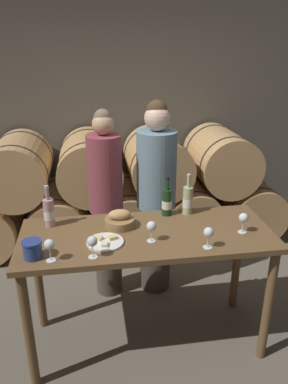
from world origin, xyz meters
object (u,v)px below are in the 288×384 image
at_px(wine_glass_right, 209,233).
at_px(person_right, 156,199).
at_px(wine_glass_left, 92,242).
at_px(wine_glass_far_right, 244,219).
at_px(wine_bottle_rose, 49,212).
at_px(blue_crock, 32,249).
at_px(person_left, 106,205).
at_px(wine_glass_center, 151,227).
at_px(bread_basket, 120,220).
at_px(wine_bottle_red, 167,202).
at_px(wine_bottle_white, 188,200).
at_px(cheese_plate, 105,242).
at_px(wine_glass_far_left, 49,245).
at_px(tasting_table, 147,249).

bearing_deg(wine_glass_right, person_right, 100.14).
height_order(wine_glass_left, wine_glass_far_right, same).
distance_m(wine_bottle_rose, blue_crock, 0.43).
bearing_deg(wine_glass_left, wine_bottle_rose, 121.96).
xyz_separation_m(person_left, wine_glass_center, (0.26, -0.80, 0.18)).
relative_size(wine_glass_center, wine_glass_far_right, 1.00).
xyz_separation_m(person_left, bread_basket, (0.07, -0.55, 0.12)).
distance_m(wine_bottle_rose, wine_glass_right, 1.12).
xyz_separation_m(wine_bottle_red, bread_basket, (-0.37, -0.14, -0.06)).
height_order(wine_bottle_red, wine_glass_far_right, wine_bottle_red).
height_order(wine_bottle_white, cheese_plate, wine_bottle_white).
bearing_deg(wine_bottle_white, cheese_plate, -150.83).
xyz_separation_m(blue_crock, wine_glass_far_left, (0.11, -0.05, 0.04)).
bearing_deg(wine_bottle_white, wine_glass_far_right, -49.84).
height_order(wine_bottle_red, wine_bottle_white, wine_bottle_white).
relative_size(wine_bottle_red, wine_glass_right, 2.13).
bearing_deg(wine_glass_center, wine_glass_far_right, 2.42).
bearing_deg(wine_bottle_red, wine_glass_far_left, -147.64).
bearing_deg(wine_glass_left, cheese_plate, 62.69).
relative_size(person_right, cheese_plate, 7.17).
distance_m(cheese_plate, wine_glass_right, 0.67).
bearing_deg(person_right, wine_bottle_rose, -151.48).
height_order(tasting_table, person_left, person_left).
height_order(wine_glass_center, wine_glass_right, same).
height_order(wine_bottle_red, wine_glass_far_left, wine_bottle_red).
height_order(person_left, wine_glass_right, person_left).
bearing_deg(wine_glass_right, cheese_plate, 166.51).
bearing_deg(wine_glass_far_right, cheese_plate, -179.55).
relative_size(wine_glass_far_left, wine_glass_right, 1.00).
relative_size(tasting_table, wine_bottle_red, 5.66).
relative_size(person_right, bread_basket, 8.19).
bearing_deg(blue_crock, wine_glass_right, -2.46).
height_order(person_left, wine_glass_far_left, person_left).
relative_size(wine_bottle_red, blue_crock, 2.53).
bearing_deg(wine_glass_left, wine_bottle_red, 42.43).
relative_size(tasting_table, wine_bottle_rose, 5.69).
xyz_separation_m(tasting_table, wine_glass_far_right, (0.65, -0.09, 0.24)).
xyz_separation_m(tasting_table, bread_basket, (-0.18, 0.13, 0.18)).
height_order(bread_basket, wine_glass_far_right, wine_glass_far_right).
distance_m(person_right, wine_glass_center, 0.83).
bearing_deg(wine_glass_center, wine_glass_right, -21.56).
height_order(blue_crock, wine_glass_far_right, wine_glass_far_right).
bearing_deg(wine_glass_center, wine_glass_far_left, -167.62).
distance_m(wine_glass_right, wine_glass_far_right, 0.34).
bearing_deg(wine_glass_right, wine_bottle_red, 107.24).
height_order(wine_glass_center, wine_glass_far_right, same).
height_order(cheese_plate, wine_glass_right, wine_glass_right).
relative_size(blue_crock, bread_basket, 0.57).
bearing_deg(wine_glass_far_right, wine_bottle_red, 142.45).
height_order(tasting_table, wine_glass_center, wine_glass_center).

